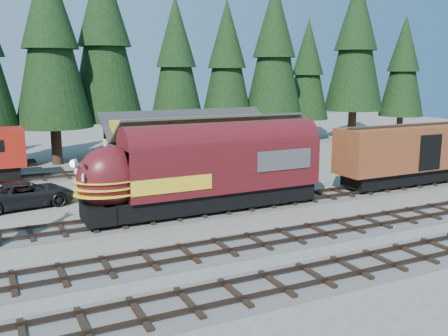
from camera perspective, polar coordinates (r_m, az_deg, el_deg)
name	(u,v)px	position (r m, az deg, el deg)	size (l,w,h in m)	color
ground	(279,226)	(26.83, 6.26, -6.58)	(120.00, 120.00, 0.00)	#6B665B
track_siding	(370,190)	(35.84, 16.40, -2.41)	(68.00, 3.20, 0.33)	#4C4947
track_main_south	(443,211)	(31.84, 23.70, -4.54)	(68.00, 3.20, 0.33)	#4C4947
track_spur	(40,179)	(40.52, -20.25, -1.14)	(32.00, 3.20, 0.33)	#4C4947
depot	(199,145)	(35.27, -2.82, 2.62)	(12.80, 7.00, 5.30)	gold
conifer_backdrop	(202,52)	(49.82, -2.55, 13.11)	(81.31, 21.99, 16.90)	black
locomotive	(199,174)	(28.38, -2.87, -0.70)	(14.47, 2.88, 3.94)	black
boxcar	(415,152)	(38.15, 20.95, 1.72)	(12.67, 2.71, 3.98)	black
pickup_truck_a	(25,194)	(32.46, -21.75, -2.78)	(2.64, 5.71, 1.59)	black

